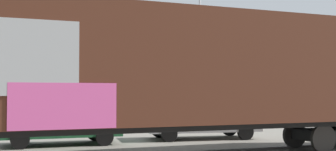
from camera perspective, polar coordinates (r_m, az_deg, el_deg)
The scene contains 5 objects.
freight_car at distance 13.22m, azimuth -1.38°, elevation 0.72°, with size 17.47×3.86×4.52m.
flagpole at distance 25.71m, azimuth 3.48°, elevation 7.24°, with size 1.39×0.67×9.78m.
hillside at distance 79.23m, azimuth -16.28°, elevation 0.67°, with size 114.87×43.29×15.63m.
parked_car_green at distance 17.34m, azimuth -13.49°, elevation -5.39°, with size 4.32×2.07×1.85m.
parked_car_silver at distance 19.09m, azimuth 3.96°, elevation -5.30°, with size 4.85×2.31×1.73m.
Camera 1 is at (-3.44, -12.60, 1.94)m, focal length 48.74 mm.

